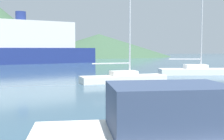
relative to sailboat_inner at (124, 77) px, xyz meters
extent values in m
cube|color=#334260|center=(-4.53, -14.31, 0.92)|extent=(2.59, 2.03, 0.91)
cube|color=white|center=(0.00, 0.00, -0.13)|extent=(6.41, 1.66, 0.49)
cube|color=white|center=(0.00, 0.00, 0.29)|extent=(1.94, 1.11, 0.34)
cylinder|color=#BCBCC1|center=(0.47, 0.01, 3.64)|extent=(0.12, 0.12, 7.04)
cylinder|color=#BCBCC1|center=(-0.96, -0.02, 1.02)|extent=(2.87, 0.15, 0.10)
cube|color=white|center=(8.65, 3.52, -0.09)|extent=(7.08, 3.64, 0.57)
cube|color=white|center=(8.65, 3.52, 0.39)|extent=(2.33, 1.80, 0.40)
cylinder|color=#BCBCC1|center=(9.14, 3.38, 4.51)|extent=(0.12, 0.12, 8.63)
cylinder|color=#BCBCC1|center=(7.66, 3.81, 1.10)|extent=(2.99, 0.94, 0.10)
cube|color=navy|center=(-6.71, 30.36, 0.93)|extent=(25.15, 11.56, 2.60)
cube|color=silver|center=(-6.71, 30.36, 4.44)|extent=(17.81, 9.09, 4.42)
cylinder|color=navy|center=(-6.71, 30.36, 7.45)|extent=(1.70, 1.70, 1.60)
cone|color=#38563D|center=(17.99, 69.64, 3.27)|extent=(46.58, 46.58, 7.28)
camera|label=1|loc=(-7.33, -19.11, 2.07)|focal=45.00mm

